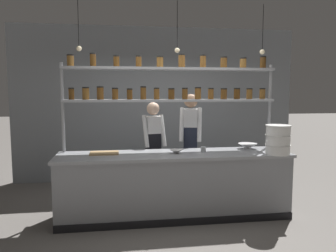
% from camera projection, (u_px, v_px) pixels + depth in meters
% --- Properties ---
extents(ground_plane, '(40.00, 40.00, 0.00)m').
position_uv_depth(ground_plane, '(174.00, 216.00, 4.74)').
color(ground_plane, slate).
extents(back_wall, '(5.70, 0.12, 3.07)m').
position_uv_depth(back_wall, '(157.00, 104.00, 6.68)').
color(back_wall, gray).
rests_on(back_wall, ground_plane).
extents(prep_counter, '(3.30, 0.76, 0.92)m').
position_uv_depth(prep_counter, '(174.00, 185.00, 4.69)').
color(prep_counter, gray).
rests_on(prep_counter, ground_plane).
extents(spice_shelf_unit, '(3.18, 0.28, 2.34)m').
position_uv_depth(spice_shelf_unit, '(171.00, 87.00, 4.87)').
color(spice_shelf_unit, '#999BA0').
rests_on(spice_shelf_unit, ground_plane).
extents(chef_left, '(0.40, 0.32, 1.62)m').
position_uv_depth(chef_left, '(153.00, 145.00, 5.32)').
color(chef_left, black).
rests_on(chef_left, ground_plane).
extents(chef_center, '(0.41, 0.34, 1.75)m').
position_uv_depth(chef_center, '(191.00, 138.00, 5.40)').
color(chef_center, black).
rests_on(chef_center, ground_plane).
extents(container_stack, '(0.35, 0.35, 0.41)m').
position_uv_depth(container_stack, '(278.00, 140.00, 4.55)').
color(container_stack, white).
rests_on(container_stack, prep_counter).
extents(cutting_board, '(0.40, 0.26, 0.02)m').
position_uv_depth(cutting_board, '(104.00, 153.00, 4.60)').
color(cutting_board, '#A88456').
rests_on(cutting_board, prep_counter).
extents(prep_bowl_near_left, '(0.19, 0.19, 0.05)m').
position_uv_depth(prep_bowl_near_left, '(176.00, 151.00, 4.64)').
color(prep_bowl_near_left, white).
rests_on(prep_bowl_near_left, prep_counter).
extents(prep_bowl_center_front, '(0.29, 0.29, 0.08)m').
position_uv_depth(prep_bowl_center_front, '(248.00, 146.00, 5.01)').
color(prep_bowl_center_front, white).
rests_on(prep_bowl_center_front, prep_counter).
extents(serving_cup_front, '(0.08, 0.08, 0.08)m').
position_uv_depth(serving_cup_front, '(203.00, 150.00, 4.71)').
color(serving_cup_front, '#B2B7BC').
rests_on(serving_cup_front, prep_counter).
extents(pendant_light_row, '(2.62, 0.07, 0.70)m').
position_uv_depth(pendant_light_row, '(175.00, 48.00, 4.49)').
color(pendant_light_row, black).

